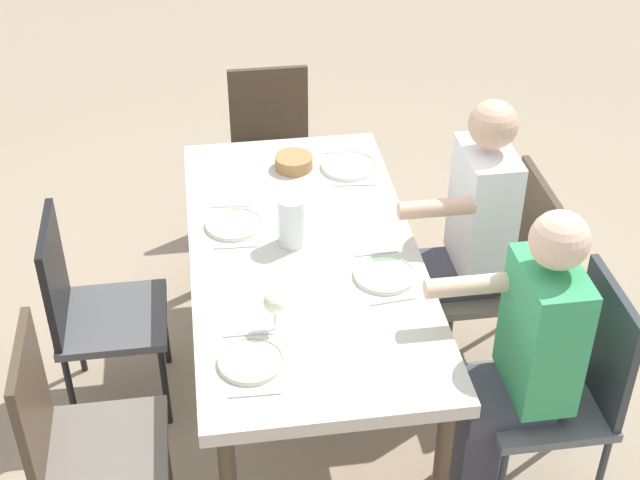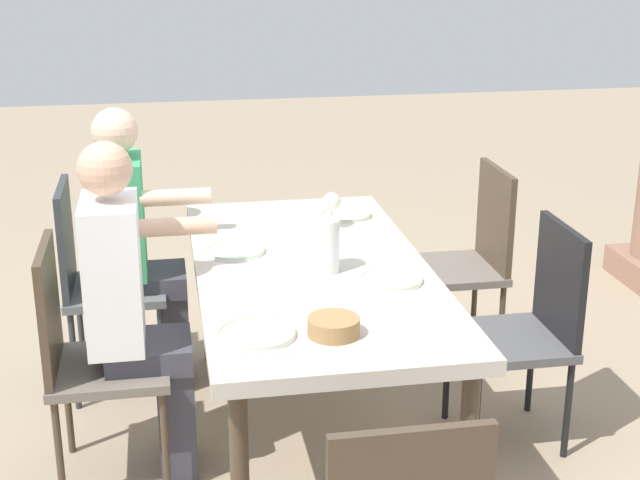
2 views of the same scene
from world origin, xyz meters
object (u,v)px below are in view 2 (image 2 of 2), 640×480
object	(u,v)px
diner_woman_green	(133,305)
plate_0	(346,214)
chair_west_north	(470,253)
chair_mid_north	(530,321)
water_pitcher	(325,248)
chair_west_south	(96,274)
plate_1	(236,250)
wine_glass_0	(332,202)
plate_2	(391,279)
chair_mid_south	(85,349)
bread_basket	(334,326)
diner_man_white	(137,243)
dining_table	(312,282)
plate_3	(257,334)

from	to	relation	value
diner_woman_green	plate_0	xyz separation A→B (m)	(-0.71, 0.95, 0.08)
chair_west_north	chair_mid_north	world-z (taller)	chair_west_north
diner_woman_green	water_pitcher	world-z (taller)	diner_woman_green
chair_west_south	plate_1	xyz separation A→B (m)	(0.44, 0.59, 0.23)
chair_mid_north	wine_glass_0	distance (m)	0.98
plate_2	water_pitcher	bearing A→B (deg)	-124.01
chair_mid_north	chair_mid_south	bearing A→B (deg)	-90.00
bread_basket	plate_0	bearing A→B (deg)	166.59
chair_mid_north	plate_2	bearing A→B (deg)	-79.53
diner_woman_green	chair_mid_north	bearing A→B (deg)	89.89
diner_man_white	chair_west_north	bearing A→B (deg)	90.11
plate_2	dining_table	bearing A→B (deg)	-129.48
chair_mid_south	plate_2	xyz separation A→B (m)	(0.11, 1.14, 0.25)
dining_table	water_pitcher	distance (m)	0.18
wine_glass_0	water_pitcher	distance (m)	0.53
diner_woman_green	diner_man_white	distance (m)	0.74
chair_west_south	diner_woman_green	size ratio (longest dim) A/B	0.73
chair_west_north	plate_1	size ratio (longest dim) A/B	4.05
chair_west_south	diner_woman_green	xyz separation A→B (m)	(0.74, 0.18, 0.15)
dining_table	water_pitcher	world-z (taller)	water_pitcher
chair_west_south	plate_2	bearing A→B (deg)	52.95
dining_table	diner_woman_green	world-z (taller)	diner_woman_green
wine_glass_0	diner_woman_green	bearing A→B (deg)	-57.12
diner_man_white	plate_2	xyz separation A→B (m)	(0.86, 0.94, 0.09)
plate_0	plate_3	bearing A→B (deg)	-24.07
plate_0	wine_glass_0	distance (m)	0.22
chair_west_south	bread_basket	size ratio (longest dim) A/B	5.72
chair_west_south	chair_mid_north	size ratio (longest dim) A/B	1.06
chair_west_south	wine_glass_0	world-z (taller)	chair_west_south
dining_table	bread_basket	size ratio (longest dim) A/B	10.78
bread_basket	chair_mid_south	bearing A→B (deg)	-122.76
plate_3	chair_mid_south	bearing A→B (deg)	-130.50
plate_0	chair_mid_south	bearing A→B (deg)	-57.79
chair_west_north	water_pitcher	world-z (taller)	water_pitcher
diner_man_white	wine_glass_0	xyz separation A→B (m)	(0.19, 0.84, 0.20)
wine_glass_0	water_pitcher	size ratio (longest dim) A/B	0.78
plate_0	diner_man_white	bearing A→B (deg)	-91.62
diner_man_white	water_pitcher	world-z (taller)	diner_man_white
chair_west_south	plate_3	world-z (taller)	chair_west_south
plate_1	plate_2	size ratio (longest dim) A/B	1.01
chair_west_north	water_pitcher	size ratio (longest dim) A/B	4.62
wine_glass_0	plate_2	size ratio (longest dim) A/B	0.69
diner_man_white	bread_basket	bearing A→B (deg)	26.68
chair_west_north	plate_1	xyz separation A→B (m)	(0.44, -1.16, 0.24)
chair_mid_north	plate_3	world-z (taller)	chair_mid_north
chair_west_south	bread_basket	xyz separation A→B (m)	(1.29, 0.84, 0.25)
plate_0	water_pitcher	xyz separation A→B (m)	(0.68, -0.22, 0.08)
water_pitcher	bread_basket	xyz separation A→B (m)	(0.58, -0.08, -0.06)
plate_1	plate_2	distance (m)	0.69
chair_mid_north	water_pitcher	size ratio (longest dim) A/B	4.40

